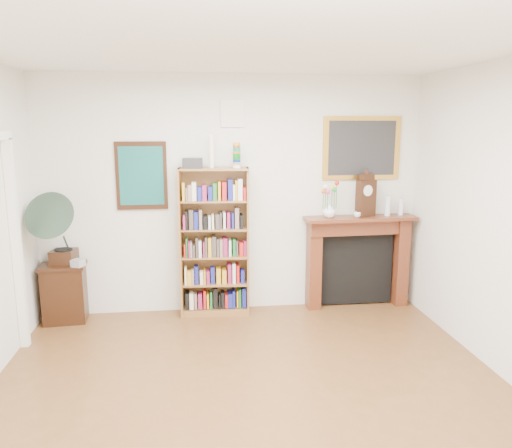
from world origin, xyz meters
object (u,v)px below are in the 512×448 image
(side_cabinet, at_px, (65,293))
(bookshelf, at_px, (215,234))
(cd_stack, at_px, (78,263))
(bottle_right, at_px, (401,207))
(teacup, at_px, (357,215))
(mantel_clock, at_px, (366,196))
(gramophone, at_px, (58,225))
(flower_vase, at_px, (329,211))
(fireplace, at_px, (357,253))
(bottle_left, at_px, (388,206))

(side_cabinet, bearing_deg, bookshelf, -3.14)
(cd_stack, relative_size, bottle_right, 0.60)
(teacup, distance_m, bottle_right, 0.59)
(side_cabinet, xyz_separation_m, bottle_right, (4.00, 0.09, 0.90))
(side_cabinet, height_order, mantel_clock, mantel_clock)
(teacup, bearing_deg, mantel_clock, 25.29)
(side_cabinet, relative_size, mantel_clock, 1.32)
(teacup, xyz_separation_m, bottle_right, (0.58, 0.09, 0.07))
(gramophone, bearing_deg, flower_vase, 8.82)
(bottle_right, bearing_deg, gramophone, -177.11)
(gramophone, bearing_deg, bottle_right, 8.85)
(gramophone, bearing_deg, mantel_clock, 8.57)
(fireplace, xyz_separation_m, mantel_clock, (0.06, -0.05, 0.72))
(fireplace, distance_m, bottle_right, 0.78)
(fireplace, xyz_separation_m, gramophone, (-3.46, -0.21, 0.49))
(cd_stack, distance_m, flower_vase, 2.94)
(side_cabinet, distance_m, bottle_right, 4.10)
(flower_vase, distance_m, bottle_right, 0.91)
(side_cabinet, xyz_separation_m, mantel_clock, (3.53, 0.05, 1.05))
(mantel_clock, xyz_separation_m, flower_vase, (-0.44, -0.01, -0.16))
(fireplace, height_order, bottle_left, bottle_left)
(cd_stack, bearing_deg, bookshelf, 5.35)
(mantel_clock, distance_m, flower_vase, 0.47)
(side_cabinet, bearing_deg, bottle_right, -3.09)
(fireplace, height_order, cd_stack, fireplace)
(fireplace, distance_m, bottle_left, 0.68)
(side_cabinet, bearing_deg, gramophone, -87.02)
(side_cabinet, distance_m, mantel_clock, 3.69)
(bottle_left, bearing_deg, bottle_right, 9.29)
(fireplace, height_order, gramophone, gramophone)
(bookshelf, bearing_deg, bottle_right, 5.63)
(bookshelf, distance_m, mantel_clock, 1.86)
(mantel_clock, relative_size, flower_vase, 3.13)
(bookshelf, relative_size, bottle_left, 8.37)
(side_cabinet, relative_size, gramophone, 0.79)
(flower_vase, height_order, bottle_right, bottle_right)
(cd_stack, xyz_separation_m, teacup, (3.22, 0.10, 0.46))
(flower_vase, bearing_deg, mantel_clock, 0.85)
(mantel_clock, relative_size, bottle_left, 2.13)
(cd_stack, bearing_deg, side_cabinet, 151.48)
(cd_stack, relative_size, bottle_left, 0.50)
(fireplace, xyz_separation_m, cd_stack, (-3.28, -0.21, 0.05))
(bottle_left, bearing_deg, fireplace, 172.97)
(gramophone, bearing_deg, bottle_left, 8.54)
(flower_vase, distance_m, teacup, 0.34)
(bottle_left, bearing_deg, mantel_clock, -177.76)
(side_cabinet, bearing_deg, cd_stack, -32.88)
(flower_vase, bearing_deg, side_cabinet, -179.25)
(fireplace, xyz_separation_m, bottle_right, (0.52, -0.01, 0.57))
(side_cabinet, distance_m, bottle_left, 3.93)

